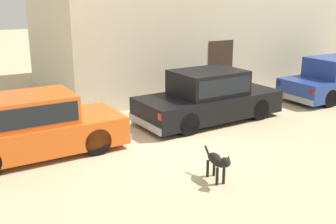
# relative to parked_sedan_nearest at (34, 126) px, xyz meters

# --- Properties ---
(ground_plane) EXTENTS (80.00, 80.00, 0.00)m
(ground_plane) POSITION_rel_parked_sedan_nearest_xyz_m (2.95, -1.29, -0.72)
(ground_plane) COLOR tan
(parked_sedan_nearest) EXTENTS (4.32, 1.83, 1.48)m
(parked_sedan_nearest) POSITION_rel_parked_sedan_nearest_xyz_m (0.00, 0.00, 0.00)
(parked_sedan_nearest) COLOR #D15619
(parked_sedan_nearest) RESTS_ON ground_plane
(parked_sedan_second) EXTENTS (4.66, 2.03, 1.54)m
(parked_sedan_second) POSITION_rel_parked_sedan_nearest_xyz_m (5.16, 0.22, 0.03)
(parked_sedan_second) COLOR black
(parked_sedan_second) RESTS_ON ground_plane
(parked_sedan_third) EXTENTS (4.41, 1.80, 1.52)m
(parked_sedan_third) POSITION_rel_parked_sedan_nearest_xyz_m (10.84, 0.18, 0.02)
(parked_sedan_third) COLOR navy
(parked_sedan_third) RESTS_ON ground_plane
(stray_dog_spotted) EXTENTS (0.29, 1.04, 0.69)m
(stray_dog_spotted) POSITION_rel_parked_sedan_nearest_xyz_m (2.89, -3.34, -0.27)
(stray_dog_spotted) COLOR black
(stray_dog_spotted) RESTS_ON ground_plane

